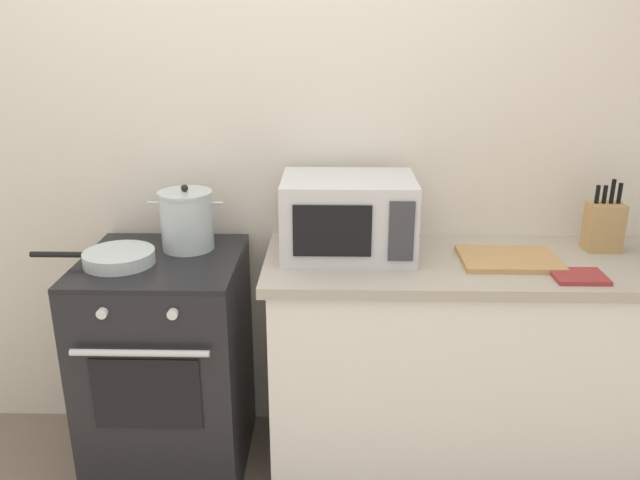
# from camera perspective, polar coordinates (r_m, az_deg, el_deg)

# --- Properties ---
(back_wall) EXTENTS (4.40, 0.10, 2.50)m
(back_wall) POSITION_cam_1_polar(r_m,az_deg,el_deg) (2.66, 1.05, 7.72)
(back_wall) COLOR silver
(back_wall) RESTS_ON ground_plane
(lower_cabinet_right) EXTENTS (1.64, 0.56, 0.88)m
(lower_cabinet_right) POSITION_cam_1_polar(r_m,az_deg,el_deg) (2.69, 14.06, -11.31)
(lower_cabinet_right) COLOR white
(lower_cabinet_right) RESTS_ON ground_plane
(countertop_right) EXTENTS (1.70, 0.60, 0.04)m
(countertop_right) POSITION_cam_1_polar(r_m,az_deg,el_deg) (2.49, 14.90, -2.13)
(countertop_right) COLOR #ADA393
(countertop_right) RESTS_ON lower_cabinet_right
(stove) EXTENTS (0.60, 0.64, 0.92)m
(stove) POSITION_cam_1_polar(r_m,az_deg,el_deg) (2.68, -13.41, -10.88)
(stove) COLOR black
(stove) RESTS_ON ground_plane
(stock_pot) EXTENTS (0.29, 0.21, 0.26)m
(stock_pot) POSITION_cam_1_polar(r_m,az_deg,el_deg) (2.54, -11.88, 1.76)
(stock_pot) COLOR silver
(stock_pot) RESTS_ON stove
(frying_pan) EXTENTS (0.46, 0.26, 0.05)m
(frying_pan) POSITION_cam_1_polar(r_m,az_deg,el_deg) (2.47, -17.73, -1.50)
(frying_pan) COLOR silver
(frying_pan) RESTS_ON stove
(microwave) EXTENTS (0.50, 0.37, 0.30)m
(microwave) POSITION_cam_1_polar(r_m,az_deg,el_deg) (2.42, 2.55, 2.15)
(microwave) COLOR silver
(microwave) RESTS_ON countertop_right
(cutting_board) EXTENTS (0.36, 0.26, 0.02)m
(cutting_board) POSITION_cam_1_polar(r_m,az_deg,el_deg) (2.48, 16.59, -1.65)
(cutting_board) COLOR tan
(cutting_board) RESTS_ON countertop_right
(knife_block) EXTENTS (0.13, 0.10, 0.28)m
(knife_block) POSITION_cam_1_polar(r_m,az_deg,el_deg) (2.71, 24.12, 1.18)
(knife_block) COLOR tan
(knife_block) RESTS_ON countertop_right
(oven_mitt) EXTENTS (0.18, 0.14, 0.02)m
(oven_mitt) POSITION_cam_1_polar(r_m,az_deg,el_deg) (2.40, 22.23, -3.04)
(oven_mitt) COLOR #993333
(oven_mitt) RESTS_ON countertop_right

